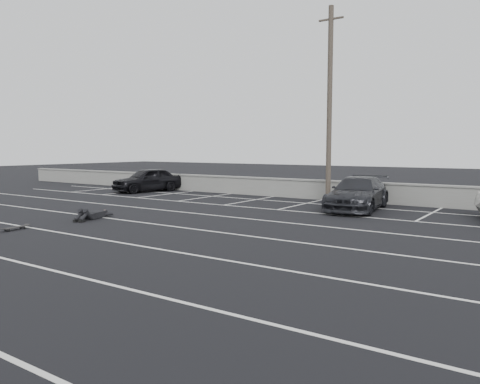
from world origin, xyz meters
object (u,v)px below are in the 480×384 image
Objects in this scene: utility_pole at (330,104)px; trash_bin at (380,196)px; person at (97,212)px; car_right at (358,193)px; skateboard at (15,228)px; car_left at (147,180)px.

utility_pole is 11.00× the size of trash_bin.
utility_pole is 3.67× the size of person.
utility_pole is 12.57m from person.
car_right is 5.76× the size of skateboard.
trash_bin is (0.36, 2.01, -0.29)m from car_right.
skateboard is (-5.35, -13.76, -4.90)m from utility_pole.
skateboard is at bearing -130.19° from car_right.
person is at bearing -41.10° from car_left.
car_left reaches higher than skateboard.
car_right is (14.21, -0.96, -0.02)m from car_left.
car_left is 0.88× the size of car_right.
trash_bin is at bearing 73.30° from car_right.
utility_pole is at bearing 131.13° from car_right.
trash_bin is (14.57, 1.05, -0.31)m from car_left.
car_left is at bearing 107.72° from person.
car_right is at bearing 9.66° from car_left.
person reaches higher than skateboard.
trash_bin is 13.01m from person.
skateboard is at bearing -111.24° from utility_pole.
car_left is 12.62m from utility_pole.
skateboard is at bearing -49.17° from car_left.
person is (-8.07, -10.21, -0.20)m from trash_bin.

